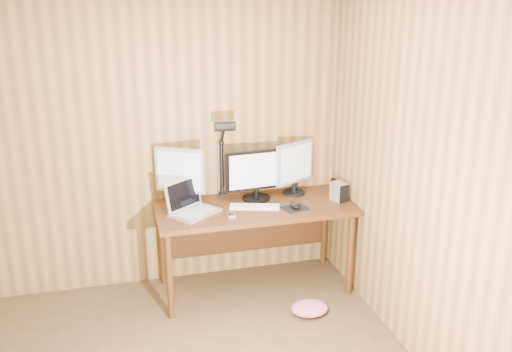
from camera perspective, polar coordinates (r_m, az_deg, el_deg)
name	(u,v)px	position (r m, az deg, el deg)	size (l,w,h in m)	color
room_shell	(150,244)	(2.60, -11.08, -7.07)	(4.00, 4.00, 4.00)	#50371E
desk	(252,216)	(4.53, -0.39, -4.26)	(1.60, 0.70, 0.75)	#48250F
monitor_center	(256,174)	(4.49, 0.04, 0.19)	(0.55, 0.24, 0.43)	black
monitor_left	(180,174)	(4.41, -7.98, 0.16)	(0.38, 0.24, 0.47)	black
monitor_right	(295,167)	(4.63, 4.08, 1.00)	(0.38, 0.22, 0.46)	black
laptop	(190,205)	(4.29, -6.94, -3.03)	(0.46, 0.44, 0.26)	silver
keyboard	(255,207)	(4.37, -0.16, -3.25)	(0.42, 0.23, 0.02)	silver
mousepad	(295,208)	(4.37, 4.13, -3.40)	(0.20, 0.16, 0.00)	black
mouse	(295,206)	(4.37, 4.14, -3.12)	(0.07, 0.12, 0.04)	black
hard_drive	(339,192)	(4.56, 8.73, -1.65)	(0.13, 0.16, 0.15)	silver
phone	(231,215)	(4.22, -2.61, -4.11)	(0.06, 0.11, 0.01)	silver
speaker	(333,185)	(4.79, 8.11, -0.94)	(0.05, 0.05, 0.11)	black
desk_lamp	(223,148)	(4.44, -3.44, 3.00)	(0.17, 0.24, 0.72)	black
fabric_pile	(310,308)	(4.38, 5.66, -13.70)	(0.29, 0.24, 0.09)	#CB6278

